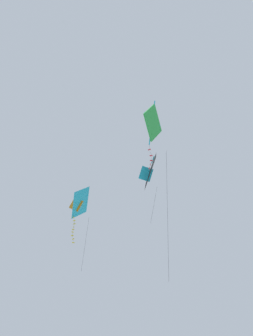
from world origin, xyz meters
TOP-DOWN VIEW (x-y plane):
  - kite_diamond_low_drifter at (-5.14, -2.90)m, footprint 2.43×1.16m
  - kite_delta_near_left at (2.82, -1.10)m, footprint 3.55×1.87m
  - kite_delta_upper_right at (1.49, 3.68)m, footprint 3.03×1.38m

SIDE VIEW (x-z plane):
  - kite_delta_upper_right at x=1.49m, z-range 28.14..34.07m
  - kite_diamond_low_drifter at x=-5.14m, z-range 27.77..38.85m
  - kite_delta_near_left at x=2.82m, z-range 30.94..36.20m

